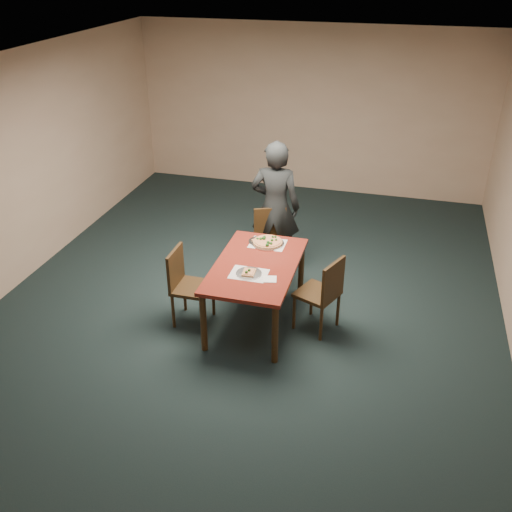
% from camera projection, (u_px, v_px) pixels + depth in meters
% --- Properties ---
extents(ground, '(8.00, 8.00, 0.00)m').
position_uv_depth(ground, '(247.00, 306.00, 6.95)').
color(ground, black).
rests_on(ground, ground).
extents(room_shell, '(8.00, 8.00, 8.00)m').
position_uv_depth(room_shell, '(246.00, 171.00, 6.11)').
color(room_shell, '#CAA78C').
rests_on(room_shell, ground).
extents(dining_table, '(0.90, 1.50, 0.75)m').
position_uv_depth(dining_table, '(256.00, 271.00, 6.38)').
color(dining_table, maroon).
rests_on(dining_table, ground).
extents(chair_far, '(0.55, 0.55, 0.91)m').
position_uv_depth(chair_far, '(271.00, 240.00, 7.38)').
color(chair_far, black).
rests_on(chair_far, ground).
extents(chair_left, '(0.42, 0.42, 0.91)m').
position_uv_depth(chair_left, '(186.00, 282.00, 6.45)').
color(chair_left, black).
rests_on(chair_left, ground).
extents(chair_right, '(0.55, 0.55, 0.91)m').
position_uv_depth(chair_right, '(323.00, 291.00, 6.29)').
color(chair_right, black).
rests_on(chair_right, ground).
extents(diner, '(0.66, 0.45, 1.77)m').
position_uv_depth(diner, '(275.00, 207.00, 7.38)').
color(diner, black).
rests_on(diner, ground).
extents(placemat_main, '(0.42, 0.32, 0.00)m').
position_uv_depth(placemat_main, '(268.00, 244.00, 6.77)').
color(placemat_main, white).
rests_on(placemat_main, dining_table).
extents(placemat_near, '(0.40, 0.30, 0.00)m').
position_uv_depth(placemat_near, '(249.00, 274.00, 6.15)').
color(placemat_near, white).
rests_on(placemat_near, dining_table).
extents(pizza_pan, '(0.39, 0.39, 0.07)m').
position_uv_depth(pizza_pan, '(268.00, 242.00, 6.76)').
color(pizza_pan, silver).
rests_on(pizza_pan, dining_table).
extents(slice_plate_near, '(0.28, 0.28, 0.06)m').
position_uv_depth(slice_plate_near, '(249.00, 273.00, 6.14)').
color(slice_plate_near, silver).
rests_on(slice_plate_near, dining_table).
extents(slice_plate_far, '(0.28, 0.28, 0.06)m').
position_uv_depth(slice_plate_far, '(260.00, 241.00, 6.80)').
color(slice_plate_far, silver).
rests_on(slice_plate_far, dining_table).
extents(napkin, '(0.17, 0.17, 0.01)m').
position_uv_depth(napkin, '(270.00, 279.00, 6.05)').
color(napkin, white).
rests_on(napkin, dining_table).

